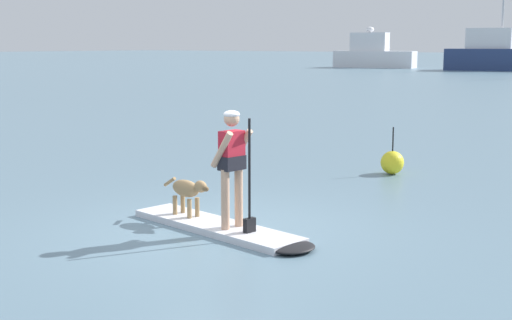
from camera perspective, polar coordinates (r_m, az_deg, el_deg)
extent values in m
plane|color=slate|center=(10.35, -3.28, -5.66)|extent=(400.00, 400.00, 0.00)
cube|color=silver|center=(10.33, -3.29, -5.39)|extent=(3.08, 1.13, 0.10)
ellipsoid|color=black|center=(9.31, 2.96, -7.06)|extent=(0.65, 0.73, 0.10)
cylinder|color=tan|center=(10.05, -1.41, -2.99)|extent=(0.12, 0.12, 0.86)
cylinder|color=tan|center=(9.88, -2.50, -3.22)|extent=(0.12, 0.12, 0.86)
cube|color=black|center=(9.87, -1.97, -0.22)|extent=(0.27, 0.39, 0.20)
cube|color=#B21E2D|center=(9.84, -1.97, 0.84)|extent=(0.25, 0.37, 0.53)
sphere|color=tan|center=(9.78, -1.99, 3.37)|extent=(0.22, 0.22, 0.22)
ellipsoid|color=white|center=(9.78, -1.99, 3.72)|extent=(0.23, 0.23, 0.11)
cylinder|color=tan|center=(9.97, -1.18, 1.07)|extent=(0.43, 0.15, 0.54)
cylinder|color=tan|center=(9.71, -2.79, 0.84)|extent=(0.43, 0.15, 0.54)
cylinder|color=black|center=(9.65, -0.54, -1.30)|extent=(0.04, 0.04, 1.59)
cube|color=black|center=(9.80, -0.53, -5.29)|extent=(0.11, 0.19, 0.20)
ellipsoid|color=#997A51|center=(10.72, -5.71, -2.30)|extent=(0.60, 0.30, 0.26)
ellipsoid|color=#997A51|center=(10.45, -4.51, -2.16)|extent=(0.24, 0.19, 0.18)
ellipsoid|color=brown|center=(10.37, -4.11, -2.35)|extent=(0.13, 0.10, 0.08)
cylinder|color=#997A51|center=(11.01, -6.99, -1.75)|extent=(0.27, 0.09, 0.18)
cylinder|color=#997A51|center=(10.70, -4.78, -3.81)|extent=(0.07, 0.07, 0.29)
cylinder|color=#997A51|center=(10.60, -5.42, -3.95)|extent=(0.07, 0.07, 0.29)
cylinder|color=#997A51|center=(10.96, -5.94, -3.52)|extent=(0.07, 0.07, 0.29)
cylinder|color=#997A51|center=(10.86, -6.57, -3.64)|extent=(0.07, 0.07, 0.29)
cube|color=white|center=(81.06, 9.58, 8.03)|extent=(9.33, 4.27, 1.85)
cube|color=silver|center=(81.35, 9.19, 9.42)|extent=(4.35, 2.72, 2.05)
ellipsoid|color=white|center=(81.36, 9.21, 10.39)|extent=(0.90, 0.90, 0.60)
cube|color=navy|center=(74.94, 18.81, 7.69)|extent=(10.04, 4.54, 2.17)
cube|color=silver|center=(75.14, 18.36, 9.32)|extent=(4.67, 2.86, 2.04)
cylinder|color=silver|center=(74.85, 19.36, 11.35)|extent=(0.20, 0.20, 7.48)
cylinder|color=silver|center=(75.15, 18.36, 9.46)|extent=(3.36, 0.78, 0.14)
sphere|color=yellow|center=(14.91, 10.97, -0.20)|extent=(0.48, 0.48, 0.48)
cylinder|color=black|center=(14.83, 11.03, 1.67)|extent=(0.03, 0.03, 0.50)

